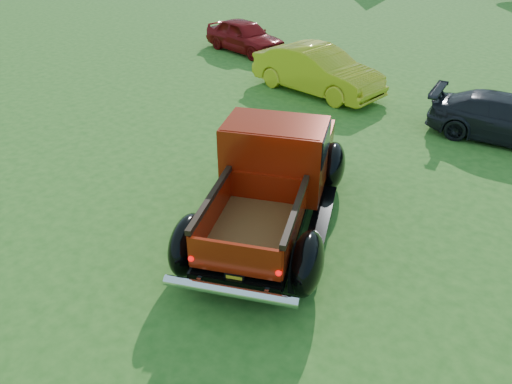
# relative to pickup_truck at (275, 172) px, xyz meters

# --- Properties ---
(ground) EXTENTS (120.00, 120.00, 0.00)m
(ground) POSITION_rel_pickup_truck_xyz_m (0.29, -1.16, -0.95)
(ground) COLOR #2D601B
(ground) RESTS_ON ground
(pickup_truck) EXTENTS (4.17, 5.73, 2.01)m
(pickup_truck) POSITION_rel_pickup_truck_xyz_m (0.00, 0.00, 0.00)
(pickup_truck) COLOR black
(pickup_truck) RESTS_ON ground
(show_car_red) EXTENTS (3.99, 2.17, 1.29)m
(show_car_red) POSITION_rel_pickup_truck_xyz_m (-8.21, 9.19, -0.31)
(show_car_red) COLOR maroon
(show_car_red) RESTS_ON ground
(show_car_yellow) EXTENTS (4.61, 2.02, 1.47)m
(show_car_yellow) POSITION_rel_pickup_truck_xyz_m (-3.21, 6.78, -0.21)
(show_car_yellow) COLOR gold
(show_car_yellow) RESTS_ON ground
(show_car_grey) EXTENTS (4.26, 2.22, 1.18)m
(show_car_grey) POSITION_rel_pickup_truck_xyz_m (2.75, 6.67, -0.36)
(show_car_grey) COLOR black
(show_car_grey) RESTS_ON ground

